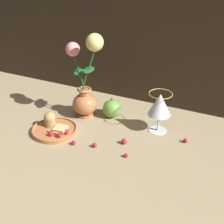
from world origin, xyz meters
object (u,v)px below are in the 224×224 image
wine_glass (160,106)px  plate_with_pastries (54,128)px  apple_beside_vase (112,109)px  vase (85,87)px

wine_glass → plate_with_pastries: bearing=-154.2°
apple_beside_vase → plate_with_pastries: bearing=-127.8°
plate_with_pastries → apple_beside_vase: size_ratio=1.99×
plate_with_pastries → apple_beside_vase: bearing=52.2°
vase → wine_glass: 0.30m
wine_glass → vase: bearing=-176.4°
plate_with_pastries → wine_glass: size_ratio=1.09×
plate_with_pastries → wine_glass: 0.40m
vase → wine_glass: vase is taller
plate_with_pastries → apple_beside_vase: apple_beside_vase is taller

